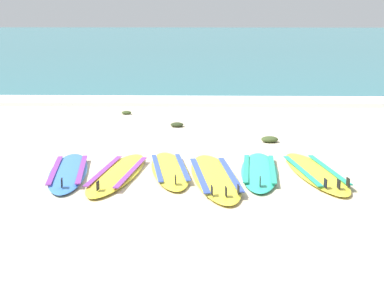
{
  "coord_description": "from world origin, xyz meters",
  "views": [
    {
      "loc": [
        0.16,
        -7.8,
        2.19
      ],
      "look_at": [
        -0.05,
        0.35,
        0.25
      ],
      "focal_mm": 52.53,
      "sensor_mm": 36.0,
      "label": 1
    }
  ],
  "objects_px": {
    "surfboard_0": "(68,172)",
    "surfboard_3": "(215,177)",
    "surfboard_2": "(170,170)",
    "surfboard_4": "(259,171)",
    "surfboard_5": "(315,172)",
    "surfboard_1": "(118,174)"
  },
  "relations": [
    {
      "from": "surfboard_0",
      "to": "surfboard_3",
      "type": "height_order",
      "value": "same"
    },
    {
      "from": "surfboard_2",
      "to": "surfboard_4",
      "type": "bearing_deg",
      "value": -1.33
    },
    {
      "from": "surfboard_5",
      "to": "surfboard_3",
      "type": "bearing_deg",
      "value": -169.88
    },
    {
      "from": "surfboard_0",
      "to": "surfboard_5",
      "type": "bearing_deg",
      "value": 1.13
    },
    {
      "from": "surfboard_3",
      "to": "surfboard_5",
      "type": "height_order",
      "value": "same"
    },
    {
      "from": "surfboard_0",
      "to": "surfboard_4",
      "type": "distance_m",
      "value": 2.63
    },
    {
      "from": "surfboard_4",
      "to": "surfboard_0",
      "type": "bearing_deg",
      "value": -177.42
    },
    {
      "from": "surfboard_1",
      "to": "surfboard_2",
      "type": "relative_size",
      "value": 1.08
    },
    {
      "from": "surfboard_0",
      "to": "surfboard_5",
      "type": "height_order",
      "value": "same"
    },
    {
      "from": "surfboard_2",
      "to": "surfboard_5",
      "type": "bearing_deg",
      "value": -2.31
    },
    {
      "from": "surfboard_2",
      "to": "surfboard_3",
      "type": "relative_size",
      "value": 0.85
    },
    {
      "from": "surfboard_4",
      "to": "surfboard_5",
      "type": "height_order",
      "value": "same"
    },
    {
      "from": "surfboard_0",
      "to": "surfboard_1",
      "type": "relative_size",
      "value": 0.95
    },
    {
      "from": "surfboard_1",
      "to": "surfboard_5",
      "type": "bearing_deg",
      "value": 2.7
    },
    {
      "from": "surfboard_1",
      "to": "surfboard_0",
      "type": "bearing_deg",
      "value": 174.97
    },
    {
      "from": "surfboard_4",
      "to": "surfboard_5",
      "type": "bearing_deg",
      "value": -3.9
    },
    {
      "from": "surfboard_0",
      "to": "surfboard_1",
      "type": "xyz_separation_m",
      "value": [
        0.69,
        -0.06,
        -0.0
      ]
    },
    {
      "from": "surfboard_1",
      "to": "surfboard_5",
      "type": "height_order",
      "value": "same"
    },
    {
      "from": "surfboard_1",
      "to": "surfboard_4",
      "type": "distance_m",
      "value": 1.94
    },
    {
      "from": "surfboard_3",
      "to": "surfboard_5",
      "type": "relative_size",
      "value": 1.09
    },
    {
      "from": "surfboard_2",
      "to": "surfboard_3",
      "type": "distance_m",
      "value": 0.7
    },
    {
      "from": "surfboard_4",
      "to": "surfboard_2",
      "type": "bearing_deg",
      "value": 178.67
    }
  ]
}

